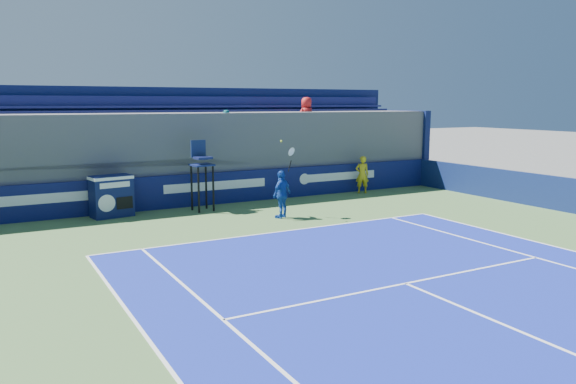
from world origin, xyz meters
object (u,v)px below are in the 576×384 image
ball_person (362,175)px  match_clock (111,195)px  tennis_player (282,194)px  umpire_chair (202,168)px

ball_person → match_clock: ball_person is taller
ball_person → tennis_player: size_ratio=0.61×
tennis_player → ball_person: bearing=28.2°
match_clock → ball_person: bearing=-0.1°
ball_person → match_clock: size_ratio=1.10×
umpire_chair → tennis_player: bearing=-53.1°
ball_person → match_clock: (-10.22, 0.02, -0.05)m
match_clock → tennis_player: (4.86, -2.89, 0.06)m
tennis_player → match_clock: bearing=149.3°
umpire_chair → tennis_player: 3.17m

